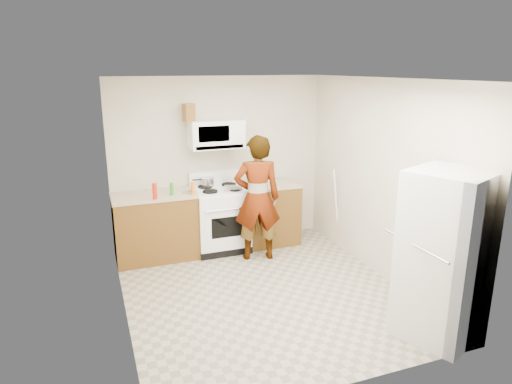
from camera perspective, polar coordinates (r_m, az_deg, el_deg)
name	(u,v)px	position (r m, az deg, el deg)	size (l,w,h in m)	color
floor	(263,292)	(5.64, 0.94, -12.36)	(3.60, 3.60, 0.00)	gray
back_wall	(220,162)	(6.82, -4.53, 3.74)	(3.20, 0.02, 2.50)	beige
right_wall	(382,180)	(5.93, 15.46, 1.42)	(0.02, 3.60, 2.50)	beige
cabinet_left	(156,228)	(6.55, -12.44, -4.36)	(1.12, 0.62, 0.90)	brown
counter_left	(154,195)	(6.41, -12.68, -0.42)	(1.14, 0.64, 0.04)	tan
cabinet_right	(269,214)	(6.97, 1.68, -2.77)	(0.80, 0.62, 0.90)	brown
counter_right	(270,184)	(6.84, 1.71, 0.95)	(0.82, 0.64, 0.04)	tan
gas_range	(220,218)	(6.71, -4.48, -3.23)	(0.76, 0.65, 1.13)	white
microwave	(216,134)	(6.55, -5.02, 7.24)	(0.76, 0.38, 0.40)	white
person	(257,198)	(6.26, 0.15, -0.79)	(0.64, 0.42, 1.75)	tan
fridge	(443,256)	(4.82, 22.39, -7.43)	(0.70, 0.70, 1.70)	beige
kettle	(267,173)	(7.02, 1.32, 2.34)	(0.17, 0.17, 0.21)	white
jug	(189,112)	(6.39, -8.41, 9.82)	(0.14, 0.14, 0.24)	brown
saucepan	(207,181)	(6.69, -6.13, 1.34)	(0.20, 0.20, 0.11)	#ADACB0
tray	(233,188)	(6.49, -2.90, 0.48)	(0.25, 0.16, 0.05)	silver
bottle_spray	(155,191)	(6.14, -12.55, 0.09)	(0.06, 0.06, 0.21)	red
bottle_hot_sauce	(193,188)	(6.26, -7.88, 0.46)	(0.06, 0.06, 0.18)	orange
bottle_green_cap	(172,189)	(6.30, -10.49, 0.38)	(0.05, 0.05, 0.17)	#1A901E
pot_lid	(190,192)	(6.41, -8.20, 0.02)	(0.24, 0.24, 0.01)	silver
broom	(336,207)	(6.91, 10.02, -1.87)	(0.03, 0.03, 1.20)	white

